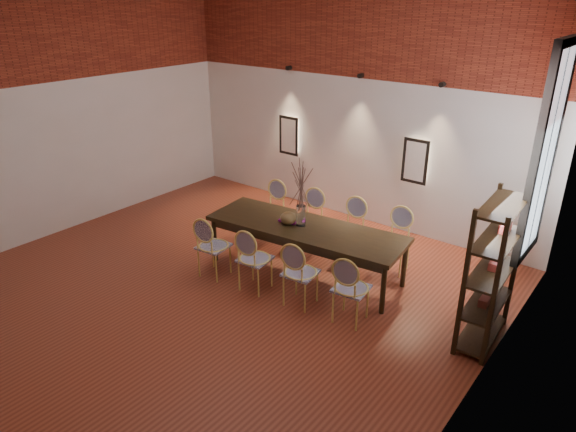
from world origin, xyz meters
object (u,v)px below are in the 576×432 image
Objects in this scene: chair_near_b at (255,259)px; chair_far_c at (350,231)px; chair_near_a at (214,246)px; chair_far_b at (309,221)px; dining_table at (305,250)px; chair_far_d at (395,242)px; book at (289,220)px; bowl at (288,218)px; chair_far_a at (271,211)px; chair_near_c at (301,273)px; shelving_rack at (491,273)px; vase at (301,216)px; chair_near_d at (351,288)px.

chair_far_c is at bearing 64.10° from chair_near_b.
chair_far_c is (1.27, 1.65, 0.00)m from chair_near_a.
chair_far_c is at bearing 180.00° from chair_far_b.
dining_table is 3.08× the size of chair_far_d.
bowl is at bearing -56.50° from book.
chair_near_c is at bearing 134.16° from chair_far_a.
chair_far_d is (0.55, 1.56, 0.00)m from chair_near_c.
vase is at bearing 178.23° from shelving_rack.
chair_near_c is at bearing -52.98° from vase.
bowl is (0.20, -0.78, 0.37)m from chair_far_b.
chair_near_a is 1.00× the size of chair_near_d.
shelving_rack reaches higher than chair_far_b.
book is (0.87, -0.62, 0.30)m from chair_far_a.
dining_table is 3.08× the size of chair_far_a.
chair_near_c is at bearing -64.10° from dining_table.
bowl is (0.92, -0.70, 0.37)m from chair_far_a.
chair_near_a is 2.63m from chair_far_d.
chair_near_b and chair_near_d have the same top height.
chair_far_c is at bearing 0.00° from chair_far_d.
chair_far_b is 1.00× the size of chair_far_c.
chair_near_d and chair_far_b have the same top height.
chair_near_a reaches higher than dining_table.
vase is (-1.24, 0.61, 0.43)m from chair_near_d.
chair_near_a is 3.62× the size of book.
chair_near_c is at bearing -43.31° from book.
vase reaches higher than chair_near_a.
chair_near_a is 3.72m from shelving_rack.
chair_near_c is 1.49m from chair_far_c.
chair_far_a is 0.72m from chair_far_b.
chair_near_a is 1.00× the size of chair_near_c.
chair_near_c is at bearing 0.00° from chair_near_b.
vase is (1.09, -0.63, 0.43)m from chair_far_a.
shelving_rack reaches higher than chair_far_a.
vase reaches higher than book.
book is (0.15, -0.70, 0.30)m from chair_far_b.
chair_far_d is at bearing 64.10° from chair_near_c.
chair_near_a and chair_near_b have the same top height.
shelving_rack is at bearing 164.69° from chair_far_a.
chair_far_a is at bearing 168.44° from shelving_rack.
chair_far_b is at bearing -180.00° from chair_far_a.
chair_far_a is 1.00× the size of chair_far_b.
chair_far_c and chair_far_d have the same top height.
chair_near_a is at bearing -168.64° from shelving_rack.
chair_near_a is 1.00× the size of chair_near_b.
chair_near_c is (0.72, 0.08, 0.00)m from chair_near_b.
chair_near_b and chair_near_c have the same top height.
vase is at bearing -2.14° from book.
chair_far_d is at bearing -180.00° from chair_far_c.
chair_near_c is 0.97m from vase.
chair_far_a is 1.45m from chair_far_c.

